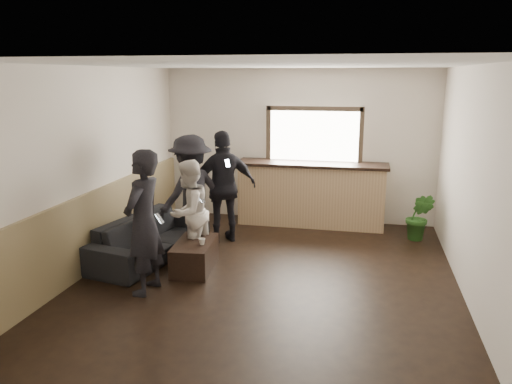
% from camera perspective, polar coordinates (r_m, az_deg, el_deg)
% --- Properties ---
extents(ground, '(5.00, 6.00, 0.01)m').
position_cam_1_polar(ground, '(6.80, 1.11, -9.96)').
color(ground, black).
extents(room_shell, '(5.01, 6.01, 2.80)m').
position_cam_1_polar(room_shell, '(6.55, -5.17, 2.53)').
color(room_shell, silver).
rests_on(room_shell, ground).
extents(bar_counter, '(2.70, 0.68, 2.13)m').
position_cam_1_polar(bar_counter, '(9.11, 6.33, 0.22)').
color(bar_counter, tan).
rests_on(bar_counter, ground).
extents(sofa, '(1.23, 2.24, 0.62)m').
position_cam_1_polar(sofa, '(7.65, -11.94, -5.12)').
color(sofa, black).
rests_on(sofa, ground).
extents(coffee_table, '(0.58, 0.95, 0.40)m').
position_cam_1_polar(coffee_table, '(7.12, -7.01, -7.22)').
color(coffee_table, black).
rests_on(coffee_table, ground).
extents(cup_a, '(0.13, 0.13, 0.09)m').
position_cam_1_polar(cup_a, '(7.20, -7.12, -4.90)').
color(cup_a, silver).
rests_on(cup_a, coffee_table).
extents(cup_b, '(0.13, 0.13, 0.09)m').
position_cam_1_polar(cup_b, '(6.92, -6.19, -5.66)').
color(cup_b, silver).
rests_on(cup_b, coffee_table).
extents(potted_plant, '(0.52, 0.46, 0.80)m').
position_cam_1_polar(potted_plant, '(8.65, 18.18, -2.71)').
color(potted_plant, '#2D6623').
rests_on(potted_plant, ground).
extents(person_a, '(0.51, 0.70, 1.82)m').
position_cam_1_polar(person_a, '(6.29, -12.72, -3.43)').
color(person_a, black).
rests_on(person_a, ground).
extents(person_b, '(0.75, 0.86, 1.52)m').
position_cam_1_polar(person_b, '(7.22, -7.70, -2.31)').
color(person_b, silver).
rests_on(person_b, ground).
extents(person_c, '(1.17, 1.34, 1.79)m').
position_cam_1_polar(person_c, '(7.83, -7.44, -0.04)').
color(person_c, black).
rests_on(person_c, ground).
extents(person_d, '(1.14, 0.94, 1.82)m').
position_cam_1_polar(person_d, '(8.08, -3.66, 0.58)').
color(person_d, black).
rests_on(person_d, ground).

